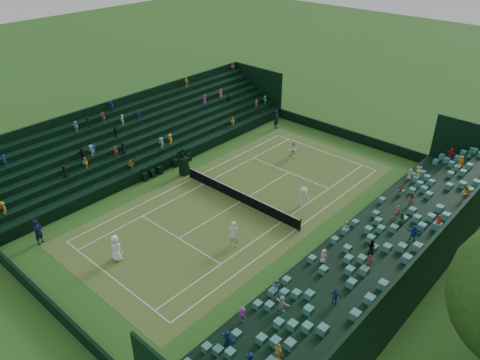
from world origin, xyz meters
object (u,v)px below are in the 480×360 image
(player_near_west, at_px, (116,248))
(player_far_east, at_px, (303,196))
(umpire_chair, at_px, (184,164))
(player_far_west, at_px, (293,149))
(tennis_net, at_px, (240,196))
(player_near_east, at_px, (234,234))

(player_near_west, bearing_deg, player_far_east, -121.34)
(umpire_chair, relative_size, player_far_west, 1.46)
(tennis_net, height_order, player_near_west, player_near_west)
(umpire_chair, height_order, player_near_east, umpire_chair)
(tennis_net, xyz_separation_m, player_near_east, (3.40, -4.41, 0.49))
(tennis_net, height_order, player_far_west, player_far_west)
(tennis_net, distance_m, player_far_east, 4.92)
(player_far_west, distance_m, player_far_east, 8.18)
(player_near_west, relative_size, player_near_east, 0.94)
(umpire_chair, relative_size, player_near_east, 1.22)
(player_far_west, xyz_separation_m, player_far_east, (5.50, -6.05, -0.03))
(umpire_chair, bearing_deg, player_near_west, -63.67)
(player_near_west, bearing_deg, player_far_west, -99.39)
(player_near_west, distance_m, player_far_east, 14.50)
(tennis_net, distance_m, player_near_east, 5.59)
(tennis_net, relative_size, umpire_chair, 4.71)
(player_near_west, xyz_separation_m, player_near_east, (4.70, 6.20, 0.06))
(umpire_chair, distance_m, player_near_east, 10.88)
(player_near_east, bearing_deg, player_far_east, -121.48)
(tennis_net, xyz_separation_m, player_far_west, (-1.54, 8.96, 0.32))
(tennis_net, height_order, umpire_chair, umpire_chair)
(player_near_east, relative_size, player_far_west, 1.19)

